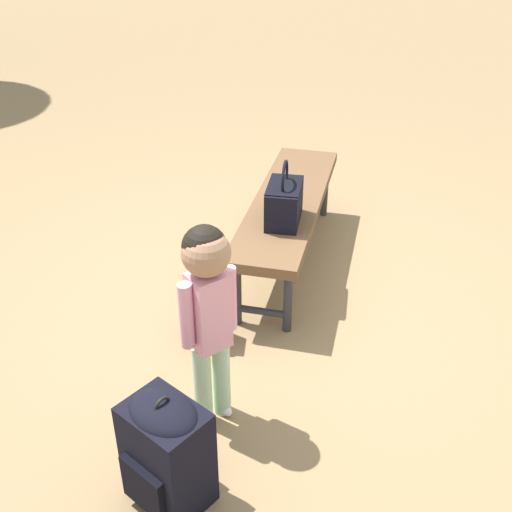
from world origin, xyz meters
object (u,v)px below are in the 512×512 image
Objects in this scene: handbag at (284,201)px; child_standing at (208,298)px; backpack_large at (167,449)px; backpack_small at (203,313)px; park_bench at (288,207)px.

child_standing reaches higher than handbag.
handbag reaches higher than backpack_large.
child_standing is 0.61m from backpack_large.
backpack_small is at bearing -163.32° from backpack_large.
park_bench is 1.43m from child_standing.
park_bench is 3.08× the size of backpack_large.
park_bench is 1.66× the size of child_standing.
park_bench reaches higher than backpack_small.
park_bench is at bearing -176.36° from backpack_large.
backpack_large is at bearing 3.64° from park_bench.
handbag is 1.12m from child_standing.
backpack_large is 1.01m from backpack_small.
handbag is 1.61m from backpack_large.
handbag is 0.77m from backpack_small.
backpack_small is (-0.96, -0.29, -0.10)m from backpack_large.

